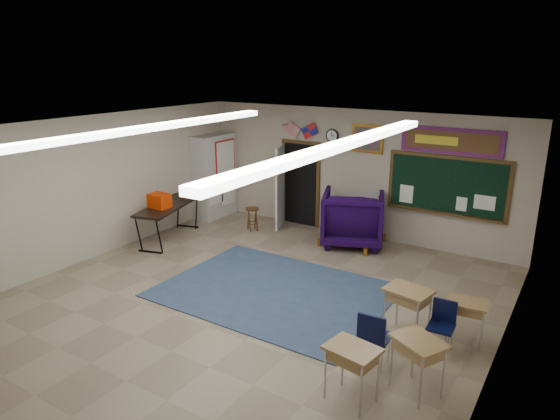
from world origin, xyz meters
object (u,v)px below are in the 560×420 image
Objects in this scene: wingback_armchair at (353,218)px; student_desk_front_left at (407,310)px; wooden_stool at (252,219)px; student_desk_front_right at (466,320)px; folding_table at (169,220)px.

wingback_armchair reaches higher than student_desk_front_left.
wooden_stool is at bearing 160.77° from student_desk_front_left.
student_desk_front_right is (3.19, -2.96, -0.25)m from wingback_armchair.
student_desk_front_left is 6.26m from folding_table.
student_desk_front_left reaches higher than student_desk_front_right.
folding_table is at bearing 179.38° from student_desk_front_left.
student_desk_front_left is at bearing -165.52° from student_desk_front_right.
wingback_armchair is at bearing 130.71° from student_desk_front_right.
wooden_stool is (-2.48, -0.47, -0.33)m from wingback_armchair.
wingback_armchair is 4.27m from folding_table.
folding_table is (-6.14, 1.22, 0.03)m from student_desk_front_left.
student_desk_front_left is 5.62m from wooden_stool.
folding_table reaches higher than student_desk_front_right.
wingback_armchair is 1.74× the size of student_desk_front_left.
wooden_stool is (1.27, 1.57, -0.17)m from folding_table.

